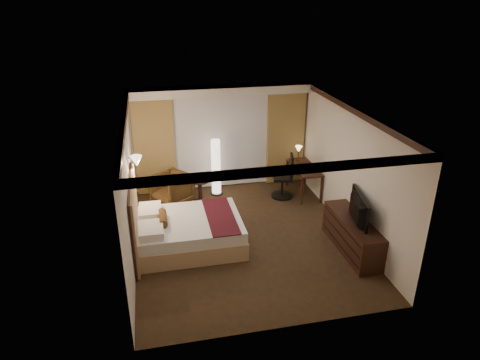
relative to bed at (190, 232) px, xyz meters
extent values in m
cube|color=#302212|center=(1.14, 0.08, -0.31)|extent=(4.50, 5.50, 0.01)
cube|color=white|center=(1.14, 0.08, 2.39)|extent=(4.50, 5.50, 0.01)
cube|color=silver|center=(1.14, 2.83, 1.04)|extent=(4.50, 0.02, 2.70)
cube|color=silver|center=(-1.11, 0.08, 1.04)|extent=(0.02, 5.50, 2.70)
cube|color=silver|center=(3.39, 0.08, 1.04)|extent=(0.02, 5.50, 2.70)
cube|color=white|center=(1.14, 2.58, 2.29)|extent=(4.50, 0.50, 0.20)
cube|color=silver|center=(1.14, 2.75, 0.94)|extent=(2.48, 0.04, 2.45)
cube|color=#9E8148|center=(-0.56, 2.69, 0.94)|extent=(1.00, 0.14, 2.45)
cube|color=#9E8148|center=(2.84, 2.69, 0.94)|extent=(1.00, 0.14, 2.45)
imported|color=#442B14|center=(-0.24, 2.01, 0.10)|extent=(1.07, 1.08, 0.82)
imported|color=black|center=(3.11, -0.86, 0.70)|extent=(0.83, 1.19, 0.14)
camera|label=1|loc=(-0.59, -7.57, 4.49)|focal=32.00mm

